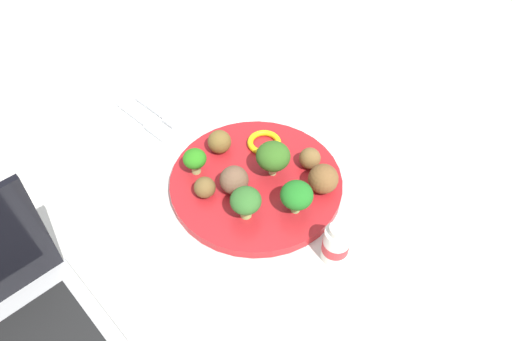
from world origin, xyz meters
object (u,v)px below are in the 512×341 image
Objects in this scene: napkin at (149,117)px; plate at (256,182)px; broccoli_floret_far_rim at (195,159)px; broccoli_floret_back_left at (273,156)px; meatball_front_right at (234,180)px; knife at (144,122)px; meatball_near_rim at (323,179)px; yogurt_bottle at (336,244)px; pepper_ring_back_left at (264,142)px; fork at (159,112)px; broccoli_floret_front_left at (246,201)px; meatball_back_right at (310,158)px; broccoli_floret_back_right at (297,195)px; meatball_back_left at (205,187)px; meatball_far_rim at (220,142)px.

plate is at bearing 7.19° from napkin.
broccoli_floret_back_left is (0.09, 0.09, 0.01)m from broccoli_floret_far_rim.
knife is at bearing -177.66° from meatball_front_right.
meatball_near_rim is at bearing 15.28° from napkin.
broccoli_floret_far_rim is 0.26m from yogurt_bottle.
meatball_near_rim is 0.28× the size of napkin.
pepper_ring_back_left is at bearing 126.59° from plate.
napkin is at bearing -107.82° from fork.
broccoli_floret_front_left reaches higher than meatball_back_right.
broccoli_floret_far_rim is at bearing -142.44° from plate.
plate is 0.10m from meatball_back_right.
broccoli_floret_front_left reaches higher than meatball_near_rim.
broccoli_floret_back_left is 0.07m from meatball_back_right.
meatball_back_right is (-0.05, 0.08, -0.02)m from broccoli_floret_back_right.
plate is 5.89× the size of meatball_near_rim.
broccoli_floret_back_left is 1.74× the size of meatball_back_right.
broccoli_floret_back_right is 0.10m from meatball_front_right.
fork is at bearing -170.78° from broccoli_floret_back_left.
pepper_ring_back_left is at bearing 29.58° from knife.
meatball_front_right reaches higher than fork.
broccoli_floret_far_rim is 1.35× the size of meatball_back_left.
broccoli_floret_back_right is at bearing 8.58° from knife.
broccoli_floret_far_rim and meatball_front_right have the same top height.
knife is at bearing 177.83° from broccoli_floret_front_left.
plate is at bearing 80.34° from meatball_front_right.
broccoli_floret_far_rim is at bearing -79.47° from meatball_far_rim.
meatball_far_rim is at bearing 155.12° from broccoli_floret_front_left.
pepper_ring_back_left is (-0.09, -0.02, -0.01)m from meatball_back_right.
meatball_back_right is 0.89× the size of meatball_far_rim.
napkin is at bearing -172.81° from plate.
broccoli_floret_back_left is 0.08m from pepper_ring_back_left.
pepper_ring_back_left is at bearing 147.66° from broccoli_floret_back_left.
broccoli_floret_front_left reaches higher than knife.
napkin is (-0.27, -0.06, -0.05)m from broccoli_floret_back_left.
meatball_back_left is (-0.12, -0.14, -0.01)m from meatball_near_rim.
knife is at bearing -150.42° from pepper_ring_back_left.
yogurt_bottle reaches higher than plate.
broccoli_floret_back_left is at bearing 76.75° from meatball_front_right.
broccoli_floret_far_rim is at bearing 157.67° from meatball_back_left.
knife is at bearing -168.64° from plate.
pepper_ring_back_left is (0.04, 0.06, -0.01)m from meatball_far_rim.
broccoli_floret_back_left reaches higher than yogurt_bottle.
broccoli_floret_front_left is 1.19× the size of meatball_front_right.
broccoli_floret_back_right reaches higher than plate.
pepper_ring_back_left is 0.24m from yogurt_bottle.
yogurt_bottle is (0.43, 0.04, 0.02)m from knife.
broccoli_floret_back_right reaches higher than pepper_ring_back_left.
meatball_back_left is at bearing -22.33° from broccoli_floret_far_rim.
meatball_back_left is (-0.07, -0.16, -0.00)m from meatball_back_right.
meatball_front_right is 0.38× the size of fork.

